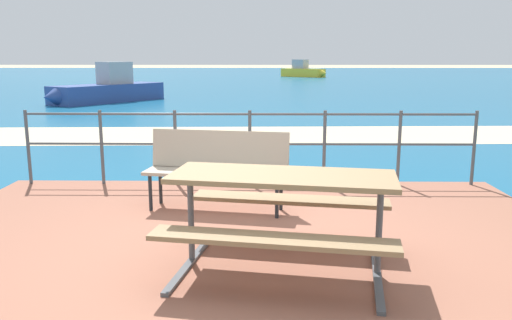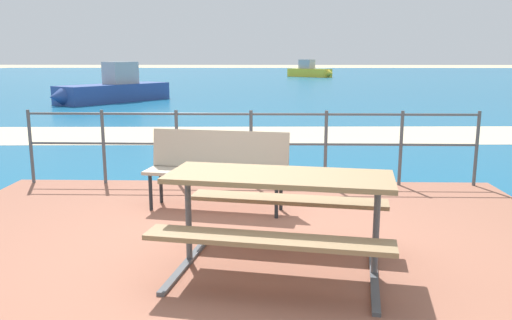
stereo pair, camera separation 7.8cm
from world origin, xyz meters
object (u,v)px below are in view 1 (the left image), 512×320
Objects in this scene: picnic_table at (282,199)px; park_bench at (217,163)px; boat_mid at (303,71)px; boat_near at (108,90)px.

park_bench reaches higher than picnic_table.
boat_mid is at bearing 95.06° from picnic_table.
boat_near reaches higher than boat_mid.
park_bench is 0.40× the size of boat_mid.
boat_near is (-5.60, 14.64, -0.10)m from park_bench.
picnic_table is 0.47× the size of boat_mid.
boat_mid is (3.47, 43.05, -0.12)m from picnic_table.
picnic_table is 43.19m from boat_mid.
picnic_table is 0.40× the size of boat_near.
boat_near is (-6.26, 16.32, -0.17)m from picnic_table.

